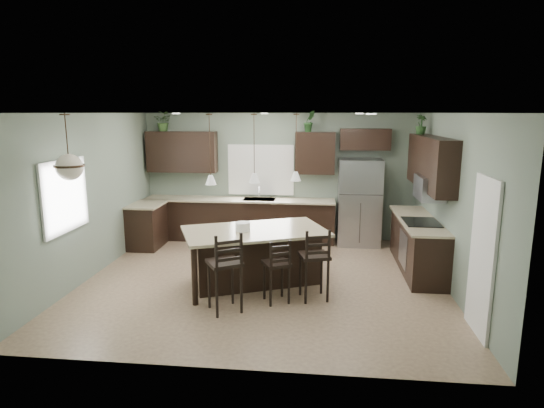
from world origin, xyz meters
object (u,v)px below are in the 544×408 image
at_px(serving_dish, 243,227).
at_px(plant_back_left, 164,121).
at_px(refrigerator, 359,202).
at_px(bar_stool_right, 314,264).
at_px(bar_stool_left, 225,271).
at_px(kitchen_island, 255,257).
at_px(bar_stool_center, 276,270).

bearing_deg(serving_dish, plant_back_left, 128.58).
height_order(refrigerator, bar_stool_right, refrigerator).
bearing_deg(plant_back_left, bar_stool_left, -60.79).
distance_m(bar_stool_left, bar_stool_right, 1.38).
xyz_separation_m(refrigerator, bar_stool_left, (-2.16, -3.67, -0.33)).
height_order(kitchen_island, bar_stool_right, bar_stool_right).
xyz_separation_m(refrigerator, bar_stool_right, (-0.91, -3.10, -0.36)).
xyz_separation_m(bar_stool_center, bar_stool_right, (0.56, 0.17, 0.07)).
height_order(bar_stool_left, plant_back_left, plant_back_left).
relative_size(refrigerator, serving_dish, 7.71).
bearing_deg(bar_stool_right, bar_stool_left, -172.14).
distance_m(bar_stool_center, bar_stool_right, 0.58).
distance_m(serving_dish, bar_stool_left, 1.10).
relative_size(serving_dish, bar_stool_left, 0.20).
relative_size(kitchen_island, bar_stool_center, 2.29).
bearing_deg(bar_stool_right, refrigerator, 57.35).
relative_size(bar_stool_center, bar_stool_right, 0.88).
bearing_deg(bar_stool_left, refrigerator, 28.44).
bearing_deg(kitchen_island, plant_back_left, 108.92).
bearing_deg(bar_stool_left, kitchen_island, 44.92).
xyz_separation_m(kitchen_island, bar_stool_left, (-0.28, -1.10, 0.13)).
xyz_separation_m(refrigerator, bar_stool_center, (-1.46, -3.27, -0.43)).
bearing_deg(bar_stool_left, bar_stool_center, -1.60).
xyz_separation_m(refrigerator, plant_back_left, (-4.29, 0.14, 1.69)).
height_order(refrigerator, plant_back_left, plant_back_left).
height_order(kitchen_island, plant_back_left, plant_back_left).
bearing_deg(refrigerator, kitchen_island, -126.32).
bearing_deg(bar_stool_left, serving_dish, 53.88).
distance_m(refrigerator, plant_back_left, 4.61).
distance_m(serving_dish, bar_stool_center, 1.01).
height_order(refrigerator, bar_stool_center, refrigerator).
relative_size(kitchen_island, serving_dish, 9.48).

